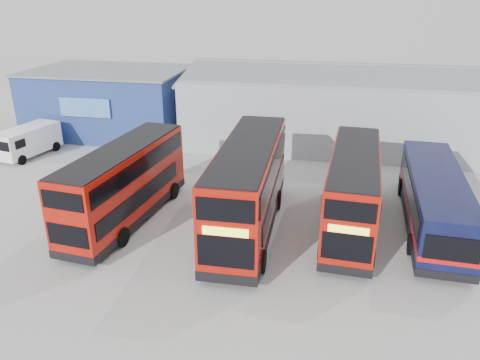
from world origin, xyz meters
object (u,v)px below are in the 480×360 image
(double_decker_left, at_px, (125,185))
(single_decker_blue, at_px, (434,201))
(panel_van, at_px, (28,140))
(office_block, at_px, (111,101))
(double_decker_right, at_px, (352,193))
(maintenance_shed, at_px, (387,107))
(double_decker_centre, at_px, (248,189))

(double_decker_left, xyz_separation_m, single_decker_blue, (15.22, 2.33, -0.55))
(panel_van, bearing_deg, office_block, 77.05)
(double_decker_right, xyz_separation_m, single_decker_blue, (4.00, 0.99, -0.55))
(office_block, xyz_separation_m, double_decker_left, (7.88, -14.87, -0.60))
(maintenance_shed, distance_m, single_decker_blue, 14.64)
(maintenance_shed, height_order, panel_van, maintenance_shed)
(maintenance_shed, bearing_deg, office_block, -174.79)
(office_block, relative_size, single_decker_blue, 1.15)
(double_decker_left, relative_size, single_decker_blue, 0.89)
(maintenance_shed, xyz_separation_m, single_decker_blue, (1.10, -14.55, -1.17))
(double_decker_centre, height_order, single_decker_blue, double_decker_centre)
(double_decker_left, bearing_deg, double_decker_centre, -171.10)
(double_decker_left, bearing_deg, maintenance_shed, -123.71)
(single_decker_blue, bearing_deg, double_decker_centre, 15.51)
(maintenance_shed, distance_m, double_decker_left, 22.02)
(office_block, xyz_separation_m, double_decker_centre, (14.14, -14.58, -0.36))
(maintenance_shed, xyz_separation_m, panel_van, (-25.17, -8.89, -1.45))
(maintenance_shed, relative_size, double_decker_left, 3.18)
(double_decker_right, distance_m, single_decker_blue, 4.16)
(double_decker_centre, height_order, double_decker_right, double_decker_centre)
(double_decker_right, xyz_separation_m, panel_van, (-22.27, 6.65, -0.83))
(double_decker_left, height_order, double_decker_centre, double_decker_centre)
(office_block, relative_size, double_decker_left, 1.28)
(double_decker_centre, distance_m, single_decker_blue, 9.22)
(double_decker_right, bearing_deg, panel_van, 166.77)
(panel_van, bearing_deg, double_decker_centre, -12.20)
(double_decker_left, xyz_separation_m, double_decker_centre, (6.27, 0.30, 0.24))
(double_decker_left, bearing_deg, panel_van, -29.69)
(office_block, height_order, double_decker_centre, office_block)
(double_decker_left, distance_m, single_decker_blue, 15.41)
(double_decker_left, relative_size, double_decker_right, 1.00)
(single_decker_blue, bearing_deg, office_block, -25.78)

